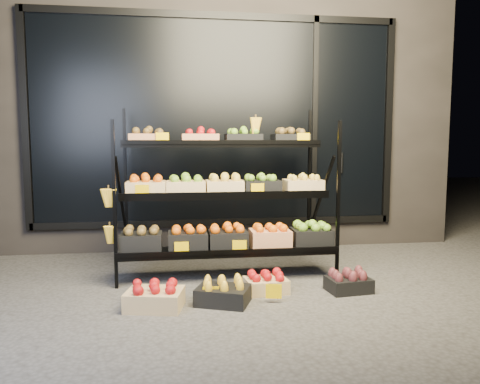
{
  "coord_description": "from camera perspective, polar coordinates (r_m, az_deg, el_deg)",
  "views": [
    {
      "loc": [
        -0.49,
        -4.01,
        1.3
      ],
      "look_at": [
        0.14,
        0.55,
        0.81
      ],
      "focal_mm": 35.0,
      "sensor_mm": 36.0,
      "label": 1
    }
  ],
  "objects": [
    {
      "name": "floor_crate_left",
      "position": [
        3.82,
        -10.37,
        -12.39
      ],
      "size": [
        0.49,
        0.4,
        0.21
      ],
      "rotation": [
        0.0,
        0.0,
        -0.21
      ],
      "color": "#D4B37A",
      "rests_on": "ground"
    },
    {
      "name": "ground",
      "position": [
        4.24,
        -0.91,
        -11.79
      ],
      "size": [
        24.0,
        24.0,
        0.0
      ],
      "primitive_type": "plane",
      "color": "#514F4C",
      "rests_on": "ground"
    },
    {
      "name": "tag_floor_b",
      "position": [
        3.9,
        4.12,
        -12.54
      ],
      "size": [
        0.13,
        0.01,
        0.12
      ],
      "primitive_type": "cube",
      "color": "#E6B500",
      "rests_on": "ground"
    },
    {
      "name": "floor_crate_right",
      "position": [
        4.27,
        13.1,
        -10.6
      ],
      "size": [
        0.39,
        0.31,
        0.19
      ],
      "rotation": [
        0.0,
        0.0,
        0.11
      ],
      "color": "black",
      "rests_on": "ground"
    },
    {
      "name": "tag_floor_a",
      "position": [
        3.83,
        -3.57,
        -12.88
      ],
      "size": [
        0.13,
        0.01,
        0.12
      ],
      "primitive_type": "cube",
      "color": "#E6B500",
      "rests_on": "ground"
    },
    {
      "name": "floor_crate_midleft",
      "position": [
        3.87,
        -2.09,
        -12.11
      ],
      "size": [
        0.49,
        0.43,
        0.21
      ],
      "rotation": [
        0.0,
        0.0,
        -0.38
      ],
      "color": "black",
      "rests_on": "ground"
    },
    {
      "name": "floor_crate_midright",
      "position": [
        4.15,
        3.18,
        -10.95
      ],
      "size": [
        0.38,
        0.3,
        0.19
      ],
      "rotation": [
        0.0,
        0.0,
        0.11
      ],
      "color": "#D4B37A",
      "rests_on": "ground"
    },
    {
      "name": "building",
      "position": [
        6.63,
        -3.71,
        9.92
      ],
      "size": [
        6.0,
        2.08,
        3.5
      ],
      "color": "#2D2826",
      "rests_on": "ground"
    },
    {
      "name": "display_rack",
      "position": [
        4.66,
        -1.93,
        -0.28
      ],
      "size": [
        2.18,
        1.02,
        1.68
      ],
      "color": "black",
      "rests_on": "ground"
    }
  ]
}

